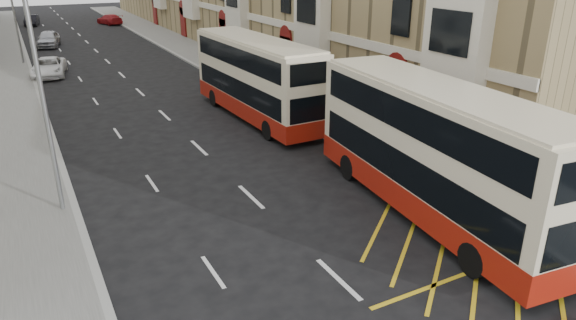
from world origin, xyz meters
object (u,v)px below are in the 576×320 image
street_lamp_near (42,84)px  pedestrian_far (461,165)px  double_decker_front (434,151)px  car_dark (32,20)px  double_decker_rear (256,79)px  car_red (110,19)px  car_silver (48,39)px  white_van (49,67)px  street_lamp_far (13,7)px

street_lamp_near → pedestrian_far: 15.27m
double_decker_front → car_dark: (-9.21, 63.33, -1.66)m
double_decker_rear → car_red: 46.87m
pedestrian_far → car_silver: pedestrian_far is taller
double_decker_front → car_red: size_ratio=2.58×
white_van → car_dark: 33.13m
street_lamp_far → white_van: street_lamp_far is taller
pedestrian_far → double_decker_front: bearing=29.0°
street_lamp_far → car_red: (11.21, 23.87, -3.98)m
double_decker_front → pedestrian_far: bearing=28.7°
double_decker_front → car_dark: size_ratio=2.89×
double_decker_rear → double_decker_front: bearing=-89.2°
street_lamp_far → pedestrian_far: street_lamp_far is taller
car_red → double_decker_rear: bearing=72.6°
car_silver → car_red: (8.57, 15.43, -0.13)m
street_lamp_far → car_silver: 9.65m
pedestrian_far → car_silver: (-11.30, 43.46, -0.16)m
double_decker_front → white_van: size_ratio=2.39×
double_decker_rear → car_dark: double_decker_rear is taller
car_dark → pedestrian_far: bearing=-69.3°
pedestrian_far → white_van: size_ratio=0.33×
double_decker_rear → car_red: bearing=87.9°
street_lamp_far → double_decker_front: size_ratio=0.69×
street_lamp_near → double_decker_front: 13.09m
pedestrian_far → street_lamp_far: bearing=-62.2°
street_lamp_far → car_silver: street_lamp_far is taller
street_lamp_far → street_lamp_near: bearing=-90.0°
double_decker_front → double_decker_rear: (-0.55, 13.13, -0.09)m
car_silver → street_lamp_near: bearing=-82.1°
double_decker_rear → car_red: (0.42, 46.85, -1.58)m
pedestrian_far → car_red: 58.95m
double_decker_rear → white_van: (-9.30, 17.08, -1.56)m
street_lamp_near → double_decker_rear: 13.10m
double_decker_front → car_red: (-0.14, 59.98, -1.67)m
pedestrian_far → car_red: size_ratio=0.35×
street_lamp_far → double_decker_rear: street_lamp_far is taller
white_van → car_silver: (1.14, 14.34, 0.10)m
car_dark → car_red: size_ratio=0.90×
double_decker_rear → white_van: bearing=116.9°
double_decker_front → car_silver: bearing=106.9°
street_lamp_far → car_dark: bearing=85.5°
street_lamp_far → double_decker_rear: (10.80, -22.98, -2.40)m
street_lamp_near → car_silver: (2.64, 38.44, -3.85)m
street_lamp_near → car_red: street_lamp_near is taller
white_van → car_silver: size_ratio=1.06×
car_silver → car_red: size_ratio=1.02×
car_silver → car_red: bearing=72.7°
white_van → car_dark: bearing=98.7°
white_van → car_red: size_ratio=1.08×
double_decker_rear → white_van: 19.51m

